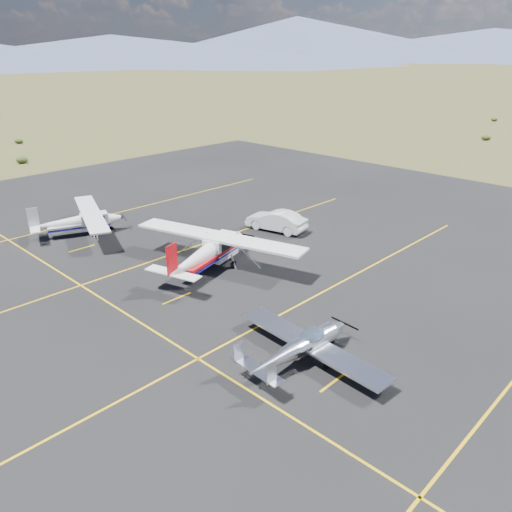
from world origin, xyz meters
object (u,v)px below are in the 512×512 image
aircraft_low_wing (303,346)px  sedan (276,221)px  aircraft_plain (78,221)px  aircraft_cessna (209,251)px

aircraft_low_wing → sedan: 17.73m
aircraft_plain → aircraft_cessna: bearing=-56.8°
aircraft_cessna → aircraft_plain: bearing=86.1°
aircraft_plain → sedan: size_ratio=2.03×
aircraft_cessna → sedan: bearing=-2.6°
aircraft_low_wing → aircraft_cessna: 11.33m
aircraft_low_wing → aircraft_cessna: bearing=74.6°
aircraft_low_wing → aircraft_cessna: (3.71, 10.69, 0.49)m
aircraft_low_wing → sedan: size_ratio=1.73×
aircraft_low_wing → sedan: aircraft_low_wing is taller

